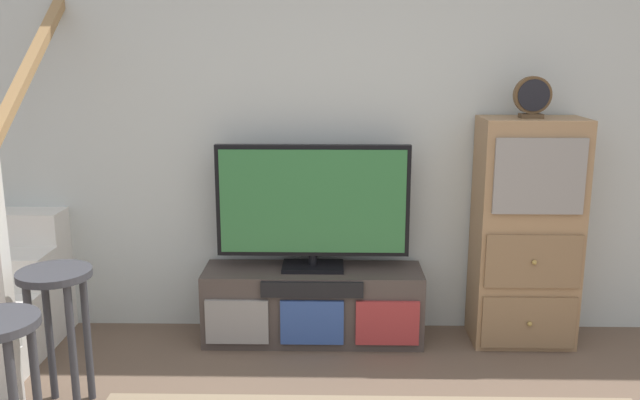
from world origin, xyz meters
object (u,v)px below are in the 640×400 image
object	(u,v)px
desk_clock	(532,97)
bar_stool_far	(57,307)
side_cabinet	(526,233)
media_console	(313,305)
television	(313,204)

from	to	relation	value
desk_clock	bar_stool_far	size ratio (longest dim) A/B	0.33
side_cabinet	bar_stool_far	distance (m)	2.55
side_cabinet	media_console	bearing A→B (deg)	-179.52
media_console	side_cabinet	distance (m)	1.31
media_console	bar_stool_far	size ratio (longest dim) A/B	1.83
media_console	bar_stool_far	world-z (taller)	bar_stool_far
side_cabinet	desk_clock	size ratio (longest dim) A/B	5.80
desk_clock	bar_stool_far	distance (m)	2.68
media_console	side_cabinet	bearing A→B (deg)	0.48
media_console	television	distance (m)	0.61
television	desk_clock	xyz separation A→B (m)	(1.21, -0.03, 0.62)
side_cabinet	desk_clock	distance (m)	0.78
television	side_cabinet	xyz separation A→B (m)	(1.23, -0.01, -0.16)
television	bar_stool_far	distance (m)	1.48
media_console	bar_stool_far	distance (m)	1.46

